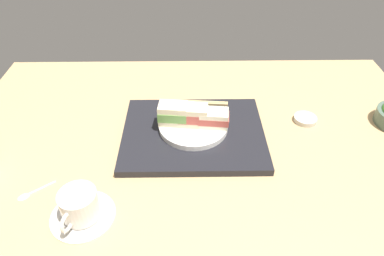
{
  "coord_description": "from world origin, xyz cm",
  "views": [
    {
      "loc": [
        2.77,
        71.34,
        64.44
      ],
      "look_at": [
        1.69,
        -2.21,
        5.0
      ],
      "focal_mm": 32.38,
      "sensor_mm": 36.0,
      "label": 1
    }
  ],
  "objects_px": {
    "sandwich_plate": "(193,126)",
    "sandwich_far": "(173,114)",
    "sandwich_near": "(214,118)",
    "sandwich_middle": "(193,115)",
    "chopsticks_pair": "(195,102)",
    "coffee_cup": "(80,207)",
    "teaspoon": "(28,194)",
    "small_sauce_dish": "(305,119)"
  },
  "relations": [
    {
      "from": "sandwich_plate",
      "to": "sandwich_far",
      "type": "bearing_deg",
      "value": -6.7
    },
    {
      "from": "sandwich_near",
      "to": "sandwich_middle",
      "type": "bearing_deg",
      "value": -6.7
    },
    {
      "from": "sandwich_near",
      "to": "chopsticks_pair",
      "type": "xyz_separation_m",
      "value": [
        0.05,
        -0.13,
        -0.04
      ]
    },
    {
      "from": "sandwich_near",
      "to": "coffee_cup",
      "type": "xyz_separation_m",
      "value": [
        0.31,
        0.28,
        -0.03
      ]
    },
    {
      "from": "teaspoon",
      "to": "small_sauce_dish",
      "type": "bearing_deg",
      "value": -159.44
    },
    {
      "from": "coffee_cup",
      "to": "chopsticks_pair",
      "type": "bearing_deg",
      "value": -122.25
    },
    {
      "from": "teaspoon",
      "to": "chopsticks_pair",
      "type": "bearing_deg",
      "value": -139.47
    },
    {
      "from": "chopsticks_pair",
      "to": "small_sauce_dish",
      "type": "distance_m",
      "value": 0.34
    },
    {
      "from": "sandwich_far",
      "to": "coffee_cup",
      "type": "relative_size",
      "value": 0.59
    },
    {
      "from": "sandwich_plate",
      "to": "chopsticks_pair",
      "type": "distance_m",
      "value": 0.12
    },
    {
      "from": "sandwich_middle",
      "to": "teaspoon",
      "type": "height_order",
      "value": "sandwich_middle"
    },
    {
      "from": "sandwich_plate",
      "to": "small_sauce_dish",
      "type": "height_order",
      "value": "sandwich_plate"
    },
    {
      "from": "sandwich_middle",
      "to": "chopsticks_pair",
      "type": "relative_size",
      "value": 0.42
    },
    {
      "from": "sandwich_plate",
      "to": "small_sauce_dish",
      "type": "bearing_deg",
      "value": -170.84
    },
    {
      "from": "coffee_cup",
      "to": "teaspoon",
      "type": "xyz_separation_m",
      "value": [
        0.14,
        -0.07,
        -0.03
      ]
    },
    {
      "from": "sandwich_middle",
      "to": "sandwich_far",
      "type": "height_order",
      "value": "sandwich_far"
    },
    {
      "from": "teaspoon",
      "to": "sandwich_middle",
      "type": "bearing_deg",
      "value": -150.84
    },
    {
      "from": "small_sauce_dish",
      "to": "teaspoon",
      "type": "height_order",
      "value": "small_sauce_dish"
    },
    {
      "from": "sandwich_middle",
      "to": "sandwich_far",
      "type": "distance_m",
      "value": 0.06
    },
    {
      "from": "sandwich_middle",
      "to": "chopsticks_pair",
      "type": "height_order",
      "value": "sandwich_middle"
    },
    {
      "from": "chopsticks_pair",
      "to": "coffee_cup",
      "type": "distance_m",
      "value": 0.49
    },
    {
      "from": "sandwich_plate",
      "to": "small_sauce_dish",
      "type": "xyz_separation_m",
      "value": [
        -0.34,
        -0.05,
        -0.02
      ]
    },
    {
      "from": "sandwich_plate",
      "to": "sandwich_near",
      "type": "distance_m",
      "value": 0.07
    },
    {
      "from": "chopsticks_pair",
      "to": "small_sauce_dish",
      "type": "height_order",
      "value": "chopsticks_pair"
    },
    {
      "from": "chopsticks_pair",
      "to": "teaspoon",
      "type": "bearing_deg",
      "value": 40.53
    },
    {
      "from": "sandwich_far",
      "to": "teaspoon",
      "type": "relative_size",
      "value": 1.05
    },
    {
      "from": "chopsticks_pair",
      "to": "coffee_cup",
      "type": "xyz_separation_m",
      "value": [
        0.26,
        0.41,
        0.01
      ]
    },
    {
      "from": "sandwich_middle",
      "to": "small_sauce_dish",
      "type": "height_order",
      "value": "sandwich_middle"
    },
    {
      "from": "sandwich_far",
      "to": "small_sauce_dish",
      "type": "xyz_separation_m",
      "value": [
        -0.4,
        -0.05,
        -0.06
      ]
    },
    {
      "from": "coffee_cup",
      "to": "teaspoon",
      "type": "distance_m",
      "value": 0.16
    },
    {
      "from": "sandwich_far",
      "to": "coffee_cup",
      "type": "height_order",
      "value": "sandwich_far"
    },
    {
      "from": "sandwich_near",
      "to": "chopsticks_pair",
      "type": "height_order",
      "value": "sandwich_near"
    },
    {
      "from": "sandwich_near",
      "to": "chopsticks_pair",
      "type": "distance_m",
      "value": 0.14
    },
    {
      "from": "sandwich_near",
      "to": "sandwich_far",
      "type": "xyz_separation_m",
      "value": [
        0.11,
        -0.01,
        0.01
      ]
    },
    {
      "from": "small_sauce_dish",
      "to": "teaspoon",
      "type": "distance_m",
      "value": 0.79
    },
    {
      "from": "chopsticks_pair",
      "to": "teaspoon",
      "type": "distance_m",
      "value": 0.53
    },
    {
      "from": "sandwich_plate",
      "to": "teaspoon",
      "type": "distance_m",
      "value": 0.46
    },
    {
      "from": "sandwich_plate",
      "to": "coffee_cup",
      "type": "relative_size",
      "value": 1.36
    },
    {
      "from": "sandwich_plate",
      "to": "sandwich_middle",
      "type": "distance_m",
      "value": 0.04
    },
    {
      "from": "sandwich_far",
      "to": "chopsticks_pair",
      "type": "xyz_separation_m",
      "value": [
        -0.06,
        -0.12,
        -0.04
      ]
    },
    {
      "from": "sandwich_near",
      "to": "sandwich_far",
      "type": "distance_m",
      "value": 0.11
    },
    {
      "from": "sandwich_far",
      "to": "teaspoon",
      "type": "bearing_deg",
      "value": 33.83
    }
  ]
}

